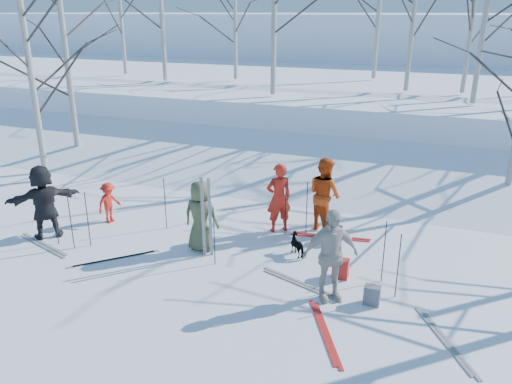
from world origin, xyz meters
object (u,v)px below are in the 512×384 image
at_px(skier_redor_behind, 325,195).
at_px(backpack_dark, 334,234).
at_px(backpack_red, 341,268).
at_px(backpack_grey, 372,295).
at_px(skier_red_north, 279,198).
at_px(skier_grey_west, 44,202).
at_px(skier_red_seated, 109,203).
at_px(skier_cream_east, 330,255).
at_px(dog, 299,245).
at_px(skier_olive_center, 201,216).

xyz_separation_m(skier_redor_behind, backpack_dark, (0.42, -0.62, -0.74)).
height_order(backpack_red, backpack_grey, backpack_red).
distance_m(skier_red_north, backpack_grey, 3.78).
bearing_deg(backpack_dark, skier_grey_west, -161.46).
height_order(skier_red_seated, backpack_red, skier_red_seated).
distance_m(skier_cream_east, skier_grey_west, 7.02).
bearing_deg(dog, backpack_dark, -171.12).
height_order(skier_red_seated, backpack_dark, skier_red_seated).
bearing_deg(backpack_grey, skier_cream_east, -174.64).
bearing_deg(skier_redor_behind, backpack_red, 150.17).
xyz_separation_m(skier_red_north, dog, (0.85, -1.09, -0.64)).
bearing_deg(skier_olive_center, skier_cream_east, 160.59).
bearing_deg(backpack_dark, skier_red_north, 174.58).
height_order(skier_red_seated, skier_grey_west, skier_grey_west).
bearing_deg(skier_cream_east, backpack_dark, 67.41).
bearing_deg(dog, backpack_red, 99.51).
bearing_deg(backpack_red, backpack_grey, -45.73).
bearing_deg(skier_olive_center, skier_red_seated, -13.17).
relative_size(dog, backpack_grey, 1.54).
height_order(skier_red_north, skier_redor_behind, skier_redor_behind).
xyz_separation_m(skier_cream_east, skier_grey_west, (-7.02, 0.28, -0.00)).
distance_m(skier_grey_west, backpack_dark, 6.98).
bearing_deg(backpack_dark, skier_red_seated, -171.11).
xyz_separation_m(dog, backpack_grey, (1.86, -1.45, -0.06)).
distance_m(skier_grey_west, dog, 6.15).
bearing_deg(backpack_red, skier_olive_center, 177.35).
bearing_deg(dog, skier_redor_behind, -145.51).
bearing_deg(skier_red_north, backpack_red, 99.18).
relative_size(skier_grey_west, dog, 3.14).
distance_m(backpack_red, backpack_grey, 1.09).
distance_m(dog, backpack_red, 1.29).
bearing_deg(skier_olive_center, backpack_dark, -153.95).
relative_size(skier_redor_behind, skier_red_seated, 1.74).
relative_size(skier_olive_center, skier_red_seated, 1.54).
distance_m(skier_olive_center, skier_red_north, 2.09).
distance_m(skier_redor_behind, backpack_red, 2.54).
bearing_deg(skier_red_north, skier_red_seated, -24.97).
height_order(backpack_grey, backpack_dark, backpack_dark).
relative_size(skier_cream_east, backpack_dark, 4.59).
bearing_deg(backpack_grey, backpack_red, 134.27).
relative_size(skier_red_north, skier_red_seated, 1.63).
distance_m(skier_red_seated, backpack_grey, 7.16).
relative_size(skier_redor_behind, backpack_grey, 4.94).
bearing_deg(skier_cream_east, backpack_red, 53.41).
relative_size(skier_red_seated, skier_cream_east, 0.59).
xyz_separation_m(skier_olive_center, skier_redor_behind, (2.36, 2.10, 0.10)).
bearing_deg(skier_red_seated, skier_cream_east, -92.15).
relative_size(skier_grey_west, backpack_grey, 4.82).
relative_size(skier_red_north, skier_cream_east, 0.96).
height_order(skier_olive_center, skier_cream_east, skier_cream_east).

